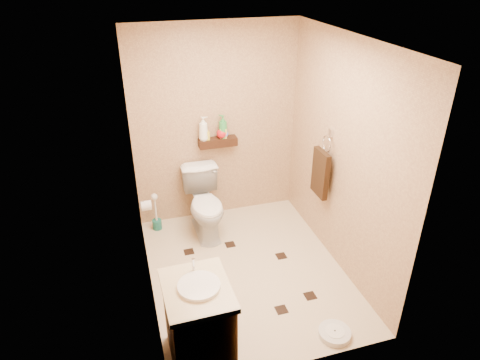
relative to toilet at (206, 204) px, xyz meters
name	(u,v)px	position (x,y,z in m)	size (l,w,h in m)	color
ground	(246,270)	(0.25, -0.83, -0.39)	(2.50, 2.50, 0.00)	beige
wall_back	(216,126)	(0.25, 0.42, 0.81)	(2.00, 0.04, 2.40)	tan
wall_front	(301,249)	(0.25, -2.08, 0.81)	(2.00, 0.04, 2.40)	tan
wall_left	(140,186)	(-0.75, -0.83, 0.81)	(0.04, 2.50, 2.40)	tan
wall_right	(342,158)	(1.25, -0.83, 0.81)	(0.04, 2.50, 2.40)	tan
ceiling	(248,39)	(0.25, -0.83, 2.01)	(2.00, 2.50, 0.02)	white
wall_shelf	(218,142)	(0.25, 0.34, 0.63)	(0.46, 0.14, 0.10)	#33170D
floor_accents	(250,272)	(0.28, -0.88, -0.39)	(1.14, 1.25, 0.01)	black
toilet	(206,204)	(0.00, 0.00, 0.00)	(0.44, 0.77, 0.78)	white
vanity	(199,323)	(-0.45, -1.78, 0.00)	(0.52, 0.63, 0.88)	brown
bathroom_scale	(335,333)	(0.74, -1.90, -0.36)	(0.32, 0.32, 0.06)	silver
toilet_brush	(156,217)	(-0.57, 0.24, -0.22)	(0.11, 0.11, 0.50)	#186155
towel_ring	(321,171)	(1.16, -0.58, 0.55)	(0.12, 0.30, 0.76)	silver
toilet_paper	(146,206)	(-0.69, -0.18, 0.21)	(0.12, 0.11, 0.12)	silver
bottle_a	(203,128)	(0.08, 0.34, 0.82)	(0.11, 0.11, 0.29)	white
bottle_b	(206,133)	(0.11, 0.34, 0.76)	(0.07, 0.07, 0.16)	yellow
bottle_c	(222,131)	(0.30, 0.34, 0.76)	(0.13, 0.13, 0.16)	red
bottle_d	(223,127)	(0.32, 0.34, 0.82)	(0.11, 0.11, 0.28)	green
bottle_e	(223,131)	(0.32, 0.34, 0.77)	(0.08, 0.08, 0.18)	#F6CD52
bottle_f	(224,132)	(0.32, 0.34, 0.75)	(0.11, 0.11, 0.14)	#5366D0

